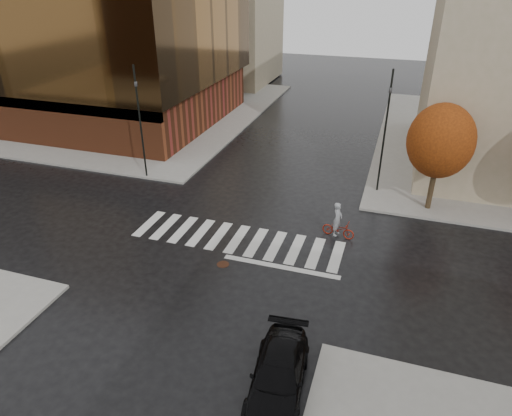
{
  "coord_description": "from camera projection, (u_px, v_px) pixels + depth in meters",
  "views": [
    {
      "loc": [
        7.66,
        -19.54,
        13.36
      ],
      "look_at": [
        1.02,
        0.73,
        2.0
      ],
      "focal_mm": 32.0,
      "sensor_mm": 36.0,
      "label": 1
    }
  ],
  "objects": [
    {
      "name": "sedan",
      "position": [
        278.0,
        374.0,
        16.02
      ],
      "size": [
        2.31,
        4.75,
        1.33
      ],
      "primitive_type": "imported",
      "rotation": [
        0.0,
        0.0,
        0.1
      ],
      "color": "black",
      "rests_on": "ground"
    },
    {
      "name": "traffic_light_ne",
      "position": [
        386.0,
        124.0,
        28.24
      ],
      "size": [
        0.22,
        0.24,
        7.88
      ],
      "rotation": [
        0.0,
        0.0,
        2.8
      ],
      "color": "black",
      "rests_on": "sidewalk_ne"
    },
    {
      "name": "traffic_light_nw",
      "position": [
        139.0,
        115.0,
        30.39
      ],
      "size": [
        0.2,
        0.17,
        7.67
      ],
      "rotation": [
        0.0,
        0.0,
        -1.52
      ],
      "color": "black",
      "rests_on": "sidewalk_nw"
    },
    {
      "name": "manhole",
      "position": [
        223.0,
        264.0,
        23.05
      ],
      "size": [
        0.81,
        0.81,
        0.01
      ],
      "primitive_type": "cylinder",
      "rotation": [
        0.0,
        0.0,
        -0.37
      ],
      "color": "#442618",
      "rests_on": "ground"
    },
    {
      "name": "crosswalk",
      "position": [
        237.0,
        239.0,
        25.19
      ],
      "size": [
        12.0,
        3.0,
        0.01
      ],
      "primitive_type": "cube",
      "color": "silver",
      "rests_on": "ground"
    },
    {
      "name": "tree_ne_a",
      "position": [
        441.0,
        141.0,
        26.14
      ],
      "size": [
        3.8,
        3.8,
        6.5
      ],
      "color": "#2E2114",
      "rests_on": "sidewalk_ne"
    },
    {
      "name": "sidewalk_nw",
      "position": [
        118.0,
        108.0,
        48.12
      ],
      "size": [
        30.0,
        30.0,
        0.15
      ],
      "primitive_type": "cube",
      "color": "gray",
      "rests_on": "ground"
    },
    {
      "name": "cyclist",
      "position": [
        338.0,
        225.0,
        25.11
      ],
      "size": [
        1.91,
        0.95,
        2.08
      ],
      "rotation": [
        0.0,
        0.0,
        1.39
      ],
      "color": "maroon",
      "rests_on": "ground"
    },
    {
      "name": "office_glass",
      "position": [
        77.0,
        28.0,
        42.01
      ],
      "size": [
        27.0,
        19.0,
        16.0
      ],
      "color": "brown",
      "rests_on": "sidewalk_nw"
    },
    {
      "name": "ground",
      "position": [
        234.0,
        244.0,
        24.77
      ],
      "size": [
        120.0,
        120.0,
        0.0
      ],
      "primitive_type": "plane",
      "color": "black",
      "rests_on": "ground"
    },
    {
      "name": "fire_hydrant",
      "position": [
        159.0,
        151.0,
        35.67
      ],
      "size": [
        0.23,
        0.23,
        0.65
      ],
      "color": "gold",
      "rests_on": "sidewalk_nw"
    }
  ]
}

